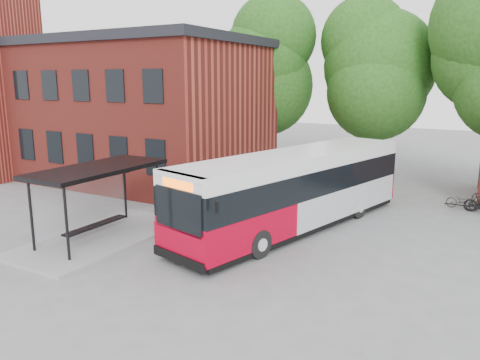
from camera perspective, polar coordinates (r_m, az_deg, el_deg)
The scene contains 7 objects.
ground at distance 17.21m, azimuth -3.38°, elevation -8.63°, with size 100.00×100.00×0.00m, color slate.
station_building at distance 31.36m, azimuth -14.73°, elevation 8.36°, with size 18.40×10.40×8.50m, color maroon, non-canonical shape.
bus_shelter at distance 18.81m, azimuth -16.74°, elevation -2.69°, with size 3.60×7.00×2.90m, color black, non-canonical shape.
tree_0 at distance 32.99m, azimuth 2.92°, elevation 11.08°, with size 7.92×7.92×11.00m, color #1B4512, non-canonical shape.
tree_1 at distance 31.48m, azimuth 15.40°, elevation 10.07°, with size 7.92×7.92×10.40m, color #1B4512, non-canonical shape.
city_bus at distance 19.48m, azimuth 6.84°, elevation -1.30°, with size 2.68×12.59×3.20m, color #AA001A, non-canonical shape.
bicycle_0 at distance 24.84m, azimuth 25.53°, elevation -2.34°, with size 0.53×1.53×0.80m, color #37332E.
Camera 1 is at (8.78, -13.49, 6.09)m, focal length 35.00 mm.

